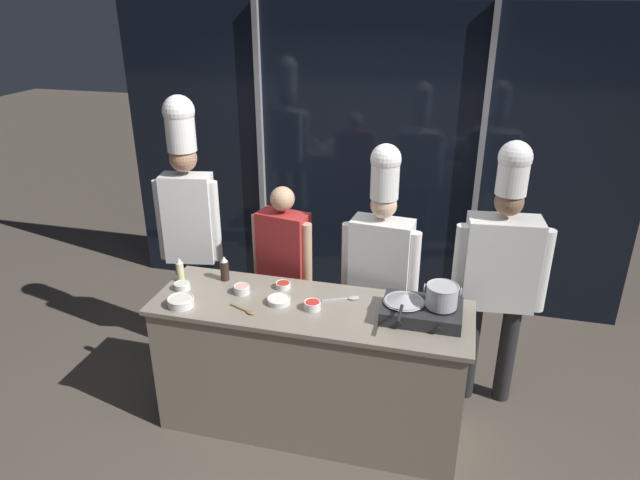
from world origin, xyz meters
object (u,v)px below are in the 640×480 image
at_px(prep_bowl_chili_flakes, 283,285).
at_px(prep_bowl_bean_sprouts, 182,286).
at_px(serving_spoon_solid, 348,298).
at_px(serving_spoon_slotted, 247,311).
at_px(person_guest, 284,264).
at_px(squeeze_bottle_soy, 225,269).
at_px(prep_bowl_rice, 279,300).
at_px(prep_bowl_garlic, 181,301).
at_px(chef_line, 500,265).
at_px(squeeze_bottle_oil, 180,270).
at_px(chef_head, 188,207).
at_px(portable_stove, 422,311).
at_px(frying_pan, 404,298).
at_px(chef_sous, 381,259).
at_px(prep_bowl_shrimp, 242,289).
at_px(prep_bowl_bell_pepper, 312,305).
at_px(stock_pot, 442,295).

xyz_separation_m(prep_bowl_chili_flakes, prep_bowl_bean_sprouts, (-0.65, -0.19, 0.00)).
bearing_deg(serving_spoon_solid, serving_spoon_slotted, -151.71).
distance_m(serving_spoon_solid, person_guest, 0.71).
relative_size(squeeze_bottle_soy, serving_spoon_solid, 0.75).
height_order(prep_bowl_rice, prep_bowl_garlic, prep_bowl_garlic).
bearing_deg(chef_line, squeeze_bottle_oil, 7.28).
bearing_deg(squeeze_bottle_oil, person_guest, 37.03).
bearing_deg(chef_head, portable_stove, 151.49).
distance_m(frying_pan, prep_bowl_rice, 0.79).
bearing_deg(squeeze_bottle_soy, prep_bowl_garlic, -108.15).
bearing_deg(prep_bowl_chili_flakes, chef_line, 16.58).
relative_size(person_guest, chef_sous, 0.81).
bearing_deg(person_guest, prep_bowl_shrimp, 86.88).
bearing_deg(prep_bowl_bell_pepper, stock_pot, 5.16).
bearing_deg(prep_bowl_chili_flakes, serving_spoon_solid, -5.22).
bearing_deg(person_guest, prep_bowl_bean_sprouts, 57.33).
bearing_deg(serving_spoon_slotted, prep_bowl_bean_sprouts, 162.28).
bearing_deg(squeeze_bottle_soy, frying_pan, -7.61).
xyz_separation_m(portable_stove, prep_bowl_garlic, (-1.49, -0.24, -0.01)).
distance_m(frying_pan, prep_bowl_garlic, 1.40).
relative_size(stock_pot, prep_bowl_shrimp, 2.08).
relative_size(frying_pan, serving_spoon_solid, 1.83).
relative_size(squeeze_bottle_soy, prep_bowl_chili_flakes, 1.74).
distance_m(squeeze_bottle_soy, serving_spoon_slotted, 0.48).
distance_m(prep_bowl_chili_flakes, serving_spoon_solid, 0.46).
distance_m(prep_bowl_rice, prep_bowl_shrimp, 0.29).
distance_m(chef_sous, chef_line, 0.80).
relative_size(squeeze_bottle_oil, prep_bowl_shrimp, 1.64).
bearing_deg(chef_head, prep_bowl_chili_flakes, 143.03).
distance_m(portable_stove, stock_pot, 0.17).
height_order(stock_pot, chef_head, chef_head).
bearing_deg(prep_bowl_chili_flakes, chef_sous, 29.86).
bearing_deg(prep_bowl_garlic, frying_pan, 9.59).
distance_m(squeeze_bottle_oil, prep_bowl_bean_sprouts, 0.14).
relative_size(prep_bowl_bell_pepper, person_guest, 0.07).
bearing_deg(chef_line, prep_bowl_shrimp, 12.71).
bearing_deg(squeeze_bottle_oil, portable_stove, -2.55).
bearing_deg(squeeze_bottle_oil, prep_bowl_bean_sprouts, -59.16).
xyz_separation_m(serving_spoon_solid, person_guest, (-0.57, 0.42, -0.02)).
relative_size(squeeze_bottle_oil, prep_bowl_bean_sprouts, 1.62).
bearing_deg(frying_pan, serving_spoon_solid, 163.12).
xyz_separation_m(frying_pan, chef_line, (0.57, 0.57, 0.02)).
relative_size(prep_bowl_chili_flakes, serving_spoon_slotted, 0.51).
distance_m(prep_bowl_rice, person_guest, 0.59).
bearing_deg(serving_spoon_slotted, prep_bowl_bell_pepper, 19.07).
bearing_deg(prep_bowl_rice, prep_bowl_chili_flakes, 100.00).
bearing_deg(prep_bowl_rice, portable_stove, 3.19).
xyz_separation_m(prep_bowl_bell_pepper, serving_spoon_solid, (0.19, 0.18, -0.02)).
relative_size(frying_pan, stock_pot, 1.98).
xyz_separation_m(prep_bowl_rice, chef_sous, (0.57, 0.55, 0.11)).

